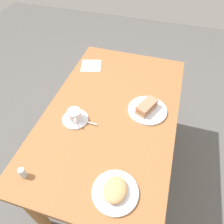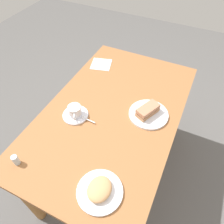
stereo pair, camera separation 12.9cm
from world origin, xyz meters
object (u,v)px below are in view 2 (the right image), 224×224
at_px(sandwich_plate, 148,114).
at_px(coffee_cup, 75,111).
at_px(spoon, 86,119).
at_px(napkin, 101,64).
at_px(sandwich_front, 148,110).
at_px(salt_shaker, 16,160).
at_px(coffee_saucer, 76,115).
at_px(dining_table, 112,124).
at_px(side_plate, 100,191).

distance_m(sandwich_plate, coffee_cup, 0.45).
xyz_separation_m(spoon, napkin, (-0.54, -0.17, -0.01)).
bearing_deg(sandwich_plate, sandwich_front, -67.13).
xyz_separation_m(napkin, salt_shaker, (0.94, -0.00, 0.03)).
xyz_separation_m(sandwich_plate, coffee_cup, (0.20, -0.41, 0.04)).
relative_size(coffee_saucer, salt_shaker, 2.60).
bearing_deg(dining_table, sandwich_front, 107.07).
bearing_deg(sandwich_front, side_plate, -4.42).
xyz_separation_m(side_plate, napkin, (-0.90, -0.45, -0.01)).
distance_m(dining_table, sandwich_plate, 0.26).
relative_size(coffee_cup, salt_shaker, 1.69).
relative_size(dining_table, spoon, 13.55).
xyz_separation_m(coffee_cup, spoon, (0.00, 0.07, -0.03)).
height_order(dining_table, sandwich_front, sandwich_front).
height_order(coffee_cup, salt_shaker, coffee_cup).
distance_m(coffee_cup, spoon, 0.08).
distance_m(sandwich_front, side_plate, 0.55).
xyz_separation_m(dining_table, sandwich_plate, (-0.07, 0.22, 0.14)).
xyz_separation_m(dining_table, coffee_saucer, (0.13, -0.19, 0.13)).
height_order(coffee_cup, side_plate, coffee_cup).
bearing_deg(salt_shaker, coffee_saucer, 166.23).
distance_m(coffee_cup, napkin, 0.55).
bearing_deg(dining_table, spoon, -40.71).
height_order(sandwich_plate, coffee_cup, coffee_cup).
relative_size(dining_table, coffee_cup, 12.98).
height_order(coffee_saucer, spoon, spoon).
distance_m(dining_table, salt_shaker, 0.63).
height_order(coffee_saucer, side_plate, side_plate).
bearing_deg(coffee_saucer, salt_shaker, -13.77).
distance_m(side_plate, salt_shaker, 0.46).
relative_size(dining_table, sandwich_plate, 5.48).
distance_m(sandwich_plate, salt_shaker, 0.79).
bearing_deg(spoon, side_plate, 38.37).
height_order(sandwich_front, napkin, sandwich_front).
bearing_deg(side_plate, spoon, -141.63).
relative_size(dining_table, coffee_saucer, 8.43).
bearing_deg(spoon, sandwich_plate, 121.31).
height_order(dining_table, napkin, napkin).
height_order(coffee_saucer, coffee_cup, coffee_cup).
distance_m(coffee_saucer, side_plate, 0.50).
relative_size(dining_table, sandwich_front, 8.29).
bearing_deg(dining_table, coffee_cup, -55.32).
height_order(sandwich_plate, spoon, spoon).
bearing_deg(coffee_cup, sandwich_front, 116.15).
relative_size(sandwich_plate, sandwich_front, 1.51).
height_order(sandwich_plate, napkin, sandwich_plate).
height_order(dining_table, sandwich_plate, sandwich_plate).
bearing_deg(napkin, sandwich_front, 55.19).
height_order(dining_table, salt_shaker, salt_shaker).
distance_m(dining_table, coffee_saucer, 0.27).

